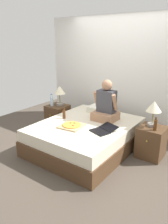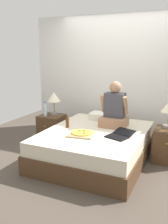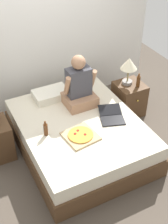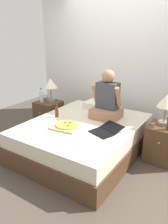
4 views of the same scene
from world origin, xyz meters
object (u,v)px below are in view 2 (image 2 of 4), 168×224
at_px(pizza_box, 82,134).
at_px(laptop, 119,135).
at_px(bed, 96,145).
at_px(nightstand_left, 52,129).
at_px(water_bottle, 45,110).
at_px(nightstand_right, 168,145).
at_px(beer_bottle_on_bed, 67,122).
at_px(lamp_on_left_nightstand, 54,99).
at_px(person_seated, 114,110).

bearing_deg(pizza_box, laptop, 15.10).
bearing_deg(bed, laptop, -16.31).
bearing_deg(nightstand_left, pizza_box, -35.13).
bearing_deg(laptop, water_bottle, 164.46).
bearing_deg(pizza_box, water_bottle, 150.49).
height_order(nightstand_right, beer_bottle_on_bed, beer_bottle_on_bed).
relative_size(laptop, beer_bottle_on_bed, 2.24).
bearing_deg(lamp_on_left_nightstand, water_bottle, -130.60).
bearing_deg(laptop, beer_bottle_on_bed, 174.75).
relative_size(nightstand_left, lamp_on_left_nightstand, 1.23).
distance_m(nightstand_left, person_seated, 1.39).
bearing_deg(beer_bottle_on_bed, laptop, -5.25).
xyz_separation_m(water_bottle, pizza_box, (1.06, -0.60, -0.14)).
xyz_separation_m(nightstand_right, person_seated, (-0.92, -0.03, 0.51)).
height_order(bed, lamp_on_left_nightstand, lamp_on_left_nightstand).
height_order(lamp_on_left_nightstand, pizza_box, lamp_on_left_nightstand).
distance_m(bed, beer_bottle_on_bed, 0.61).
height_order(nightstand_left, nightstand_right, same).
bearing_deg(laptop, pizza_box, -164.90).
distance_m(nightstand_left, lamp_on_left_nightstand, 0.61).
xyz_separation_m(nightstand_right, beer_bottle_on_bed, (-1.61, -0.45, 0.32)).
xyz_separation_m(person_seated, beer_bottle_on_bed, (-0.69, -0.43, -0.20)).
relative_size(lamp_on_left_nightstand, nightstand_right, 0.81).
bearing_deg(lamp_on_left_nightstand, pizza_box, -38.18).
relative_size(nightstand_left, person_seated, 0.71).
bearing_deg(pizza_box, bed, 66.33).
xyz_separation_m(water_bottle, beer_bottle_on_bed, (0.68, -0.36, -0.07)).
relative_size(nightstand_left, pizza_box, 1.24).
relative_size(lamp_on_left_nightstand, person_seated, 0.58).
bearing_deg(nightstand_right, water_bottle, -177.75).
distance_m(nightstand_right, laptop, 0.90).
bearing_deg(laptop, nightstand_right, 38.97).
bearing_deg(nightstand_left, water_bottle, -131.65).
xyz_separation_m(lamp_on_left_nightstand, nightstand_right, (2.17, -0.05, -0.60)).
xyz_separation_m(water_bottle, person_seated, (1.37, 0.06, 0.12)).
xyz_separation_m(nightstand_left, nightstand_right, (2.21, 0.00, 0.00)).
height_order(water_bottle, laptop, water_bottle).
height_order(water_bottle, nightstand_right, water_bottle).
height_order(person_seated, beer_bottle_on_bed, person_seated).
relative_size(nightstand_left, laptop, 1.12).
height_order(lamp_on_left_nightstand, beer_bottle_on_bed, lamp_on_left_nightstand).
bearing_deg(person_seated, beer_bottle_on_bed, -148.38).
bearing_deg(lamp_on_left_nightstand, nightstand_right, -1.32).
relative_size(nightstand_left, beer_bottle_on_bed, 2.52).
height_order(nightstand_right, laptop, laptop).
xyz_separation_m(lamp_on_left_nightstand, laptop, (1.50, -0.59, -0.36)).
relative_size(lamp_on_left_nightstand, water_bottle, 1.63).
xyz_separation_m(water_bottle, nightstand_right, (2.29, 0.09, -0.39)).
relative_size(water_bottle, pizza_box, 0.62).
bearing_deg(bed, beer_bottle_on_bed, -175.35).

